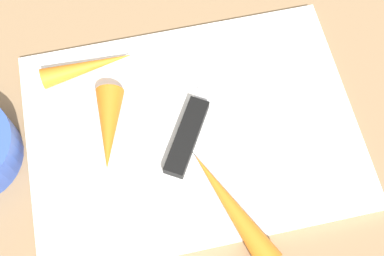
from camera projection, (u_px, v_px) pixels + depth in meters
ground_plane at (192, 132)px, 0.57m from camera, size 1.40×1.40×0.00m
cutting_board at (192, 130)px, 0.56m from camera, size 0.36×0.26×0.01m
knife at (191, 126)px, 0.55m from camera, size 0.12×0.18×0.01m
carrot_longest at (231, 206)px, 0.51m from camera, size 0.07×0.13×0.03m
carrot_shortest at (109, 129)px, 0.54m from camera, size 0.05×0.10×0.03m
carrot_medium at (88, 67)px, 0.57m from camera, size 0.11×0.03×0.02m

